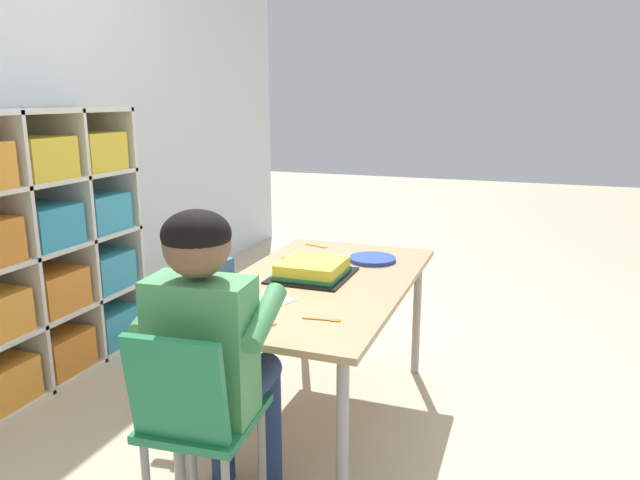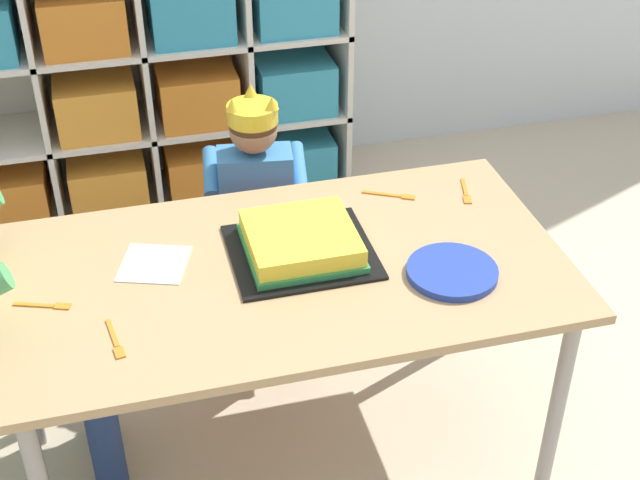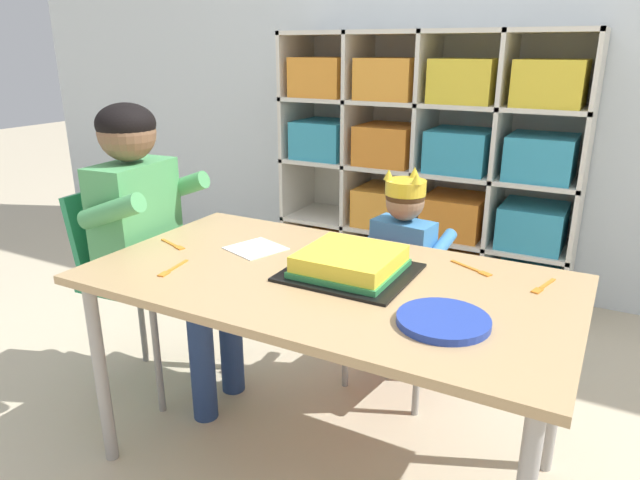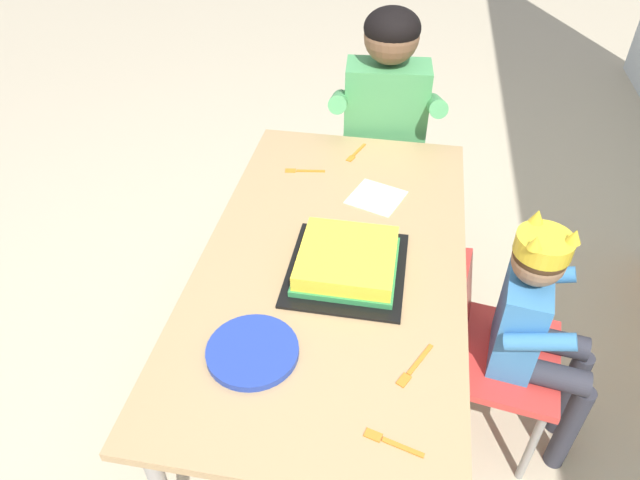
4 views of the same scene
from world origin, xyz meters
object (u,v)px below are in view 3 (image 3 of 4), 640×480
at_px(fork_near_child_seat, 473,269).
at_px(classroom_chair_adult_side, 129,272).
at_px(fork_at_table_front_edge, 543,287).
at_px(classroom_chair_blue, 393,302).
at_px(paper_plate_stack, 443,320).
at_px(child_with_crown, 408,253).
at_px(birthday_cake_on_tray, 350,264).
at_px(fork_near_cake_tray, 174,245).
at_px(fork_by_napkin, 172,269).
at_px(adult_helper_seated, 151,223).
at_px(activity_table, 326,294).

bearing_deg(fork_near_child_seat, classroom_chair_adult_side, 35.48).
bearing_deg(fork_at_table_front_edge, classroom_chair_blue, 77.91).
bearing_deg(paper_plate_stack, fork_at_table_front_edge, 62.68).
bearing_deg(classroom_chair_adult_side, child_with_crown, -65.42).
height_order(birthday_cake_on_tray, fork_near_cake_tray, birthday_cake_on_tray).
relative_size(classroom_chair_blue, paper_plate_stack, 2.75).
bearing_deg(paper_plate_stack, fork_by_napkin, -176.95).
bearing_deg(birthday_cake_on_tray, fork_near_child_seat, 33.22).
bearing_deg(fork_at_table_front_edge, fork_by_napkin, 126.56).
bearing_deg(classroom_chair_blue, fork_by_napkin, 64.12).
xyz_separation_m(fork_near_child_seat, fork_by_napkin, (-0.75, -0.40, -0.00)).
xyz_separation_m(fork_near_child_seat, fork_near_cake_tray, (-0.88, -0.24, -0.00)).
height_order(adult_helper_seated, fork_near_child_seat, adult_helper_seated).
height_order(paper_plate_stack, fork_by_napkin, paper_plate_stack).
bearing_deg(paper_plate_stack, fork_near_child_seat, 93.65).
bearing_deg(fork_by_napkin, fork_near_child_seat, -69.69).
distance_m(classroom_chair_blue, adult_helper_seated, 0.89).
height_order(classroom_chair_blue, birthday_cake_on_tray, birthday_cake_on_tray).
distance_m(fork_near_child_seat, fork_near_cake_tray, 0.92).
relative_size(adult_helper_seated, fork_near_cake_tray, 8.27).
bearing_deg(fork_at_table_front_edge, activity_table, 125.53).
bearing_deg(child_with_crown, paper_plate_stack, 123.76).
bearing_deg(adult_helper_seated, paper_plate_stack, -105.51).
relative_size(fork_by_napkin, fork_near_cake_tray, 1.05).
xyz_separation_m(birthday_cake_on_tray, fork_near_child_seat, (0.29, 0.19, -0.03)).
height_order(classroom_chair_adult_side, fork_near_cake_tray, classroom_chair_adult_side).
relative_size(child_with_crown, classroom_chair_adult_side, 1.11).
xyz_separation_m(classroom_chair_blue, fork_near_child_seat, (0.32, -0.22, 0.27)).
bearing_deg(activity_table, fork_near_child_seat, 34.53).
bearing_deg(birthday_cake_on_tray, fork_near_cake_tray, -174.97).
relative_size(activity_table, birthday_cake_on_tray, 3.89).
distance_m(classroom_chair_adult_side, fork_at_table_front_edge, 1.39).
relative_size(classroom_chair_blue, birthday_cake_on_tray, 1.72).
xyz_separation_m(classroom_chair_adult_side, fork_near_cake_tray, (0.30, -0.07, 0.18)).
height_order(activity_table, classroom_chair_blue, activity_table).
distance_m(adult_helper_seated, fork_near_cake_tray, 0.20).
xyz_separation_m(fork_by_napkin, fork_at_table_front_edge, (0.94, 0.37, 0.00)).
xyz_separation_m(adult_helper_seated, fork_near_cake_tray, (0.18, -0.08, -0.02)).
relative_size(paper_plate_stack, fork_by_napkin, 1.59).
relative_size(classroom_chair_adult_side, paper_plate_stack, 3.52).
bearing_deg(activity_table, adult_helper_seated, 173.92).
bearing_deg(fork_near_cake_tray, fork_by_napkin, 150.68).
bearing_deg(adult_helper_seated, classroom_chair_adult_side, 90.00).
bearing_deg(birthday_cake_on_tray, fork_at_table_front_edge, 17.61).
bearing_deg(activity_table, fork_at_table_front_edge, 20.32).
height_order(activity_table, fork_near_child_seat, fork_near_child_seat).
distance_m(classroom_chair_blue, fork_near_cake_tray, 0.78).
distance_m(adult_helper_seated, fork_at_table_front_edge, 1.26).
bearing_deg(paper_plate_stack, fork_near_cake_tray, 172.49).
bearing_deg(classroom_chair_blue, fork_at_table_front_edge, 160.98).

